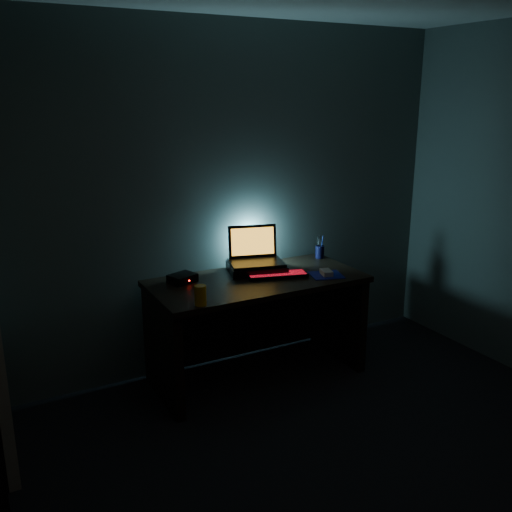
{
  "coord_description": "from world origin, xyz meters",
  "views": [
    {
      "loc": [
        -1.79,
        -1.72,
        1.99
      ],
      "look_at": [
        -0.04,
        1.57,
        0.93
      ],
      "focal_mm": 40.0,
      "sensor_mm": 36.0,
      "label": 1
    }
  ],
  "objects_px": {
    "keyboard": "(277,275)",
    "pen_cup": "(320,252)",
    "mouse": "(326,272)",
    "laptop": "(255,254)",
    "juice_glass": "(200,295)",
    "router": "(182,278)"
  },
  "relations": [
    {
      "from": "keyboard",
      "to": "laptop",
      "type": "bearing_deg",
      "value": 120.37
    },
    {
      "from": "keyboard",
      "to": "juice_glass",
      "type": "relative_size",
      "value": 3.56
    },
    {
      "from": "mouse",
      "to": "router",
      "type": "height_order",
      "value": "router"
    },
    {
      "from": "laptop",
      "to": "router",
      "type": "distance_m",
      "value": 0.58
    },
    {
      "from": "laptop",
      "to": "juice_glass",
      "type": "bearing_deg",
      "value": -127.88
    },
    {
      "from": "mouse",
      "to": "pen_cup",
      "type": "distance_m",
      "value": 0.45
    },
    {
      "from": "pen_cup",
      "to": "router",
      "type": "height_order",
      "value": "pen_cup"
    },
    {
      "from": "keyboard",
      "to": "juice_glass",
      "type": "bearing_deg",
      "value": -144.33
    },
    {
      "from": "laptop",
      "to": "pen_cup",
      "type": "distance_m",
      "value": 0.6
    },
    {
      "from": "laptop",
      "to": "juice_glass",
      "type": "height_order",
      "value": "laptop"
    },
    {
      "from": "keyboard",
      "to": "router",
      "type": "distance_m",
      "value": 0.66
    },
    {
      "from": "mouse",
      "to": "pen_cup",
      "type": "height_order",
      "value": "pen_cup"
    },
    {
      "from": "keyboard",
      "to": "pen_cup",
      "type": "height_order",
      "value": "pen_cup"
    },
    {
      "from": "keyboard",
      "to": "router",
      "type": "relative_size",
      "value": 2.12
    },
    {
      "from": "laptop",
      "to": "mouse",
      "type": "distance_m",
      "value": 0.53
    },
    {
      "from": "mouse",
      "to": "router",
      "type": "xyz_separation_m",
      "value": [
        -0.96,
        0.33,
        0.01
      ]
    },
    {
      "from": "laptop",
      "to": "pen_cup",
      "type": "height_order",
      "value": "laptop"
    },
    {
      "from": "laptop",
      "to": "mouse",
      "type": "xyz_separation_m",
      "value": [
        0.39,
        -0.35,
        -0.1
      ]
    },
    {
      "from": "laptop",
      "to": "juice_glass",
      "type": "xyz_separation_m",
      "value": [
        -0.63,
        -0.48,
        -0.06
      ]
    },
    {
      "from": "mouse",
      "to": "pen_cup",
      "type": "xyz_separation_m",
      "value": [
        0.21,
        0.39,
        0.03
      ]
    },
    {
      "from": "laptop",
      "to": "keyboard",
      "type": "bearing_deg",
      "value": -59.88
    },
    {
      "from": "juice_glass",
      "to": "router",
      "type": "relative_size",
      "value": 0.6
    }
  ]
}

